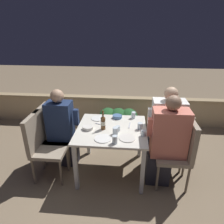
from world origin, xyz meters
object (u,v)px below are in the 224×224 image
at_px(chair_right_near, 181,148).
at_px(person_coral_top, 166,142).
at_px(chair_left_far, 50,131).
at_px(person_white_polo, 164,130).
at_px(chair_left_near, 42,142).
at_px(chair_right_far, 178,136).
at_px(person_navy_jumper, 63,128).
at_px(beer_bottle, 103,122).

distance_m(chair_right_near, person_coral_top, 0.22).
relative_size(chair_left_far, person_white_polo, 0.74).
xyz_separation_m(chair_left_near, chair_left_far, (0.00, 0.30, 0.00)).
relative_size(chair_left_far, chair_right_far, 1.00).
relative_size(person_coral_top, chair_right_far, 1.35).
bearing_deg(person_white_polo, chair_right_far, 0.00).
xyz_separation_m(chair_left_near, chair_right_far, (1.92, 0.34, 0.00)).
relative_size(chair_right_far, person_white_polo, 0.74).
xyz_separation_m(person_navy_jumper, chair_right_far, (1.71, 0.03, -0.06)).
height_order(person_navy_jumper, chair_right_far, person_navy_jumper).
bearing_deg(person_navy_jumper, beer_bottle, -14.15).
bearing_deg(person_white_polo, person_coral_top, -94.97).
height_order(person_coral_top, beer_bottle, person_coral_top).
bearing_deg(person_white_polo, chair_left_near, -168.86).
bearing_deg(beer_bottle, chair_right_far, 10.14).
bearing_deg(person_white_polo, beer_bottle, -167.50).
height_order(chair_right_near, chair_right_far, same).
xyz_separation_m(chair_left_far, person_navy_jumper, (0.21, 0.00, 0.06)).
height_order(chair_left_far, person_coral_top, person_coral_top).
relative_size(person_navy_jumper, chair_right_near, 1.28).
bearing_deg(chair_left_far, person_white_polo, 1.11).
bearing_deg(person_coral_top, chair_right_far, 53.42).
relative_size(chair_left_near, chair_left_far, 1.00).
distance_m(chair_left_near, chair_right_near, 1.89).
relative_size(chair_right_near, person_white_polo, 0.74).
bearing_deg(chair_left_far, beer_bottle, -10.72).
bearing_deg(chair_left_near, person_white_polo, 11.14).
xyz_separation_m(chair_left_near, beer_bottle, (0.84, 0.14, 0.27)).
distance_m(chair_right_far, beer_bottle, 1.12).
distance_m(chair_right_near, beer_bottle, 1.09).
distance_m(chair_left_far, chair_right_near, 1.91).
height_order(chair_left_near, beer_bottle, beer_bottle).
relative_size(chair_left_far, person_navy_jumper, 0.78).
bearing_deg(chair_left_near, chair_right_near, 0.61).
xyz_separation_m(chair_right_near, beer_bottle, (-1.05, 0.12, 0.27)).
height_order(person_navy_jumper, person_white_polo, person_white_polo).
bearing_deg(person_coral_top, chair_left_far, 170.43).
xyz_separation_m(chair_right_far, person_white_polo, (-0.21, -0.00, 0.08)).
height_order(chair_left_far, chair_right_far, same).
bearing_deg(person_navy_jumper, chair_right_far, 1.11).
bearing_deg(chair_right_far, person_navy_jumper, -178.89).
xyz_separation_m(person_navy_jumper, person_coral_top, (1.47, -0.28, 0.02)).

